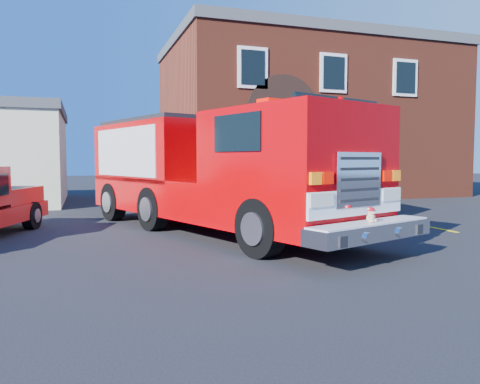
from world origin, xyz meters
name	(u,v)px	position (x,y,z in m)	size (l,w,h in m)	color
ground	(224,243)	(0.00, 0.00, 0.00)	(100.00, 100.00, 0.00)	black
parking_stripe_near	(420,225)	(6.50, 1.00, 0.00)	(0.12, 3.00, 0.01)	yellow
parking_stripe_mid	(364,214)	(6.50, 4.00, 0.00)	(0.12, 3.00, 0.01)	yellow
parking_stripe_far	(324,206)	(6.50, 7.00, 0.00)	(0.12, 3.00, 0.01)	yellow
fire_station	(304,120)	(8.99, 13.98, 4.25)	(15.20, 10.20, 8.45)	maroon
fire_engine	(211,170)	(0.19, 1.92, 1.69)	(6.27, 10.95, 3.26)	black
secondary_truck	(309,171)	(5.45, 6.29, 1.54)	(4.00, 9.01, 2.82)	black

